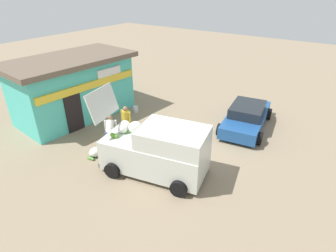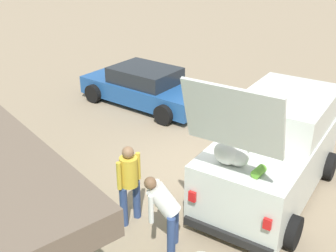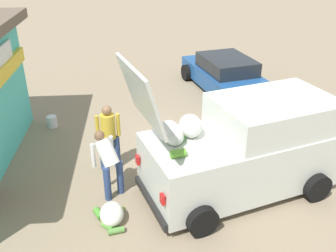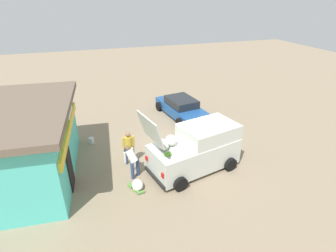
{
  "view_description": "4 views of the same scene",
  "coord_description": "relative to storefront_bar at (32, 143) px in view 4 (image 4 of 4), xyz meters",
  "views": [
    {
      "loc": [
        -8.57,
        -5.94,
        6.82
      ],
      "look_at": [
        0.16,
        0.2,
        1.13
      ],
      "focal_mm": 29.37,
      "sensor_mm": 36.0,
      "label": 1
    },
    {
      "loc": [
        -5.42,
        6.42,
        5.19
      ],
      "look_at": [
        0.66,
        0.47,
        1.15
      ],
      "focal_mm": 43.83,
      "sensor_mm": 36.0,
      "label": 2
    },
    {
      "loc": [
        -8.06,
        2.3,
        5.13
      ],
      "look_at": [
        -0.05,
        0.91,
        0.93
      ],
      "focal_mm": 40.1,
      "sensor_mm": 36.0,
      "label": 3
    },
    {
      "loc": [
        -10.84,
        3.9,
        7.3
      ],
      "look_at": [
        1.27,
        -0.06,
        0.9
      ],
      "focal_mm": 28.19,
      "sensor_mm": 36.0,
      "label": 4
    }
  ],
  "objects": [
    {
      "name": "paint_bucket",
      "position": [
        2.25,
        -2.39,
        -1.52
      ],
      "size": [
        0.29,
        0.29,
        0.33
      ],
      "primitive_type": "cylinder",
      "color": "silver",
      "rests_on": "ground_plane"
    },
    {
      "name": "parked_sedan",
      "position": [
        4.15,
        -8.31,
        -1.1
      ],
      "size": [
        4.56,
        2.64,
        1.24
      ],
      "color": "#1E4C8C",
      "rests_on": "ground_plane"
    },
    {
      "name": "vendor_standing",
      "position": [
        -0.25,
        -4.02,
        -0.72
      ],
      "size": [
        0.36,
        0.57,
        1.66
      ],
      "color": "navy",
      "rests_on": "ground_plane"
    },
    {
      "name": "unloaded_banana_pile",
      "position": [
        -2.22,
        -3.96,
        -1.5
      ],
      "size": [
        0.87,
        0.65,
        0.4
      ],
      "color": "silver",
      "rests_on": "ground_plane"
    },
    {
      "name": "ground_plane",
      "position": [
        -0.03,
        -6.38,
        -1.68
      ],
      "size": [
        60.0,
        60.0,
        0.0
      ],
      "primitive_type": "plane",
      "color": "gray"
    },
    {
      "name": "delivery_van",
      "position": [
        -1.55,
        -6.89,
        -0.66
      ],
      "size": [
        2.87,
        4.65,
        3.18
      ],
      "color": "silver",
      "rests_on": "ground_plane"
    },
    {
      "name": "customer_bending",
      "position": [
        -1.26,
        -3.98,
        -0.82
      ],
      "size": [
        0.69,
        0.65,
        1.45
      ],
      "color": "navy",
      "rests_on": "ground_plane"
    },
    {
      "name": "storefront_bar",
      "position": [
        0.0,
        0.0,
        0.0
      ],
      "size": [
        6.82,
        4.12,
        3.3
      ],
      "color": "#4CC6B7",
      "rests_on": "ground_plane"
    }
  ]
}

